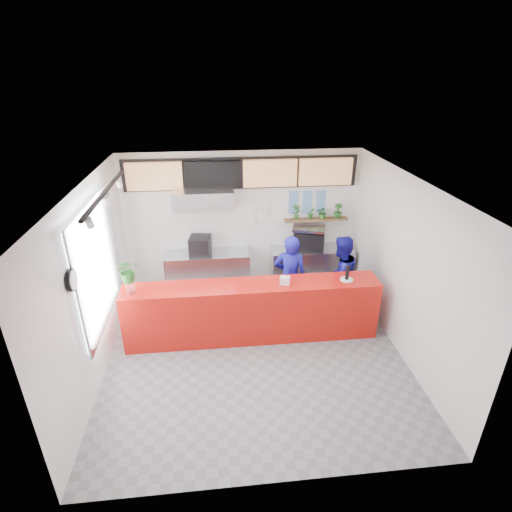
% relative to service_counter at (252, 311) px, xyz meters
% --- Properties ---
extents(floor, '(5.00, 5.00, 0.00)m').
position_rel_service_counter_xyz_m(floor, '(0.00, -0.40, -0.55)').
color(floor, slate).
rests_on(floor, ground).
extents(ceiling, '(5.00, 5.00, 0.00)m').
position_rel_service_counter_xyz_m(ceiling, '(0.00, -0.40, 2.45)').
color(ceiling, silver).
extents(wall_back, '(5.00, 0.00, 5.00)m').
position_rel_service_counter_xyz_m(wall_back, '(0.00, 2.10, 0.95)').
color(wall_back, white).
rests_on(wall_back, ground).
extents(wall_left, '(0.00, 5.00, 5.00)m').
position_rel_service_counter_xyz_m(wall_left, '(-2.50, -0.40, 0.95)').
color(wall_left, white).
rests_on(wall_left, ground).
extents(wall_right, '(0.00, 5.00, 5.00)m').
position_rel_service_counter_xyz_m(wall_right, '(2.50, -0.40, 0.95)').
color(wall_right, white).
rests_on(wall_right, ground).
extents(service_counter, '(4.50, 0.60, 1.10)m').
position_rel_service_counter_xyz_m(service_counter, '(0.00, 0.00, 0.00)').
color(service_counter, '#B6140D').
rests_on(service_counter, ground).
extents(cream_band, '(5.00, 0.02, 0.80)m').
position_rel_service_counter_xyz_m(cream_band, '(0.00, 2.09, 2.05)').
color(cream_band, beige).
rests_on(cream_band, wall_back).
extents(prep_bench, '(1.80, 0.60, 0.90)m').
position_rel_service_counter_xyz_m(prep_bench, '(-0.80, 1.80, -0.10)').
color(prep_bench, '#B2B5BA').
rests_on(prep_bench, ground).
extents(panini_oven, '(0.49, 0.49, 0.38)m').
position_rel_service_counter_xyz_m(panini_oven, '(-0.93, 1.80, 0.54)').
color(panini_oven, black).
rests_on(panini_oven, prep_bench).
extents(extraction_hood, '(1.20, 0.70, 0.35)m').
position_rel_service_counter_xyz_m(extraction_hood, '(-0.80, 1.75, 1.60)').
color(extraction_hood, '#B2B5BA').
rests_on(extraction_hood, ceiling).
extents(hood_lip, '(1.20, 0.69, 0.31)m').
position_rel_service_counter_xyz_m(hood_lip, '(-0.80, 1.75, 1.40)').
color(hood_lip, '#B2B5BA').
rests_on(hood_lip, ceiling).
extents(right_bench, '(1.80, 0.60, 0.90)m').
position_rel_service_counter_xyz_m(right_bench, '(1.50, 1.80, -0.10)').
color(right_bench, '#B2B5BA').
rests_on(right_bench, ground).
extents(espresso_machine, '(0.73, 0.59, 0.42)m').
position_rel_service_counter_xyz_m(espresso_machine, '(1.41, 1.80, 0.56)').
color(espresso_machine, black).
rests_on(espresso_machine, right_bench).
extents(espresso_tray, '(0.78, 0.65, 0.06)m').
position_rel_service_counter_xyz_m(espresso_tray, '(1.41, 1.80, 0.83)').
color(espresso_tray, '#A8A9AF').
rests_on(espresso_tray, espresso_machine).
extents(herb_shelf, '(1.40, 0.18, 0.04)m').
position_rel_service_counter_xyz_m(herb_shelf, '(1.60, 2.00, 0.95)').
color(herb_shelf, brown).
rests_on(herb_shelf, wall_back).
extents(menu_board_far_left, '(1.10, 0.10, 0.55)m').
position_rel_service_counter_xyz_m(menu_board_far_left, '(-1.75, 1.98, 2.00)').
color(menu_board_far_left, tan).
rests_on(menu_board_far_left, wall_back).
extents(menu_board_mid_left, '(1.10, 0.10, 0.55)m').
position_rel_service_counter_xyz_m(menu_board_mid_left, '(-0.59, 1.98, 2.00)').
color(menu_board_mid_left, black).
rests_on(menu_board_mid_left, wall_back).
extents(menu_board_mid_right, '(1.10, 0.10, 0.55)m').
position_rel_service_counter_xyz_m(menu_board_mid_right, '(0.57, 1.98, 2.00)').
color(menu_board_mid_right, tan).
rests_on(menu_board_mid_right, wall_back).
extents(menu_board_far_right, '(1.10, 0.10, 0.55)m').
position_rel_service_counter_xyz_m(menu_board_far_right, '(1.73, 1.98, 2.00)').
color(menu_board_far_right, tan).
rests_on(menu_board_far_right, wall_back).
extents(soffit, '(4.80, 0.04, 0.65)m').
position_rel_service_counter_xyz_m(soffit, '(0.00, 2.06, 2.00)').
color(soffit, black).
rests_on(soffit, wall_back).
extents(window_pane, '(0.04, 2.20, 1.90)m').
position_rel_service_counter_xyz_m(window_pane, '(-2.47, -0.10, 1.15)').
color(window_pane, silver).
rests_on(window_pane, wall_left).
extents(window_frame, '(0.03, 2.30, 2.00)m').
position_rel_service_counter_xyz_m(window_frame, '(-2.45, -0.10, 1.15)').
color(window_frame, '#B2B5BA').
rests_on(window_frame, wall_left).
extents(wall_clock_rim, '(0.05, 0.30, 0.30)m').
position_rel_service_counter_xyz_m(wall_clock_rim, '(-2.46, -1.30, 1.50)').
color(wall_clock_rim, black).
rests_on(wall_clock_rim, wall_left).
extents(wall_clock_face, '(0.02, 0.26, 0.26)m').
position_rel_service_counter_xyz_m(wall_clock_face, '(-2.43, -1.30, 1.50)').
color(wall_clock_face, white).
rests_on(wall_clock_face, wall_left).
extents(track_rail, '(0.05, 2.40, 0.04)m').
position_rel_service_counter_xyz_m(track_rail, '(-2.10, -0.40, 2.39)').
color(track_rail, black).
rests_on(track_rail, ceiling).
extents(dec_plate_a, '(0.24, 0.03, 0.24)m').
position_rel_service_counter_xyz_m(dec_plate_a, '(0.15, 2.07, 1.20)').
color(dec_plate_a, silver).
rests_on(dec_plate_a, wall_back).
extents(dec_plate_b, '(0.24, 0.03, 0.24)m').
position_rel_service_counter_xyz_m(dec_plate_b, '(0.45, 2.07, 1.10)').
color(dec_plate_b, silver).
rests_on(dec_plate_b, wall_back).
extents(dec_plate_c, '(0.24, 0.03, 0.24)m').
position_rel_service_counter_xyz_m(dec_plate_c, '(0.15, 2.07, 0.90)').
color(dec_plate_c, silver).
rests_on(dec_plate_c, wall_back).
extents(dec_plate_d, '(0.24, 0.03, 0.24)m').
position_rel_service_counter_xyz_m(dec_plate_d, '(0.50, 2.07, 1.35)').
color(dec_plate_d, silver).
rests_on(dec_plate_d, wall_back).
extents(photo_frame_a, '(0.20, 0.02, 0.25)m').
position_rel_service_counter_xyz_m(photo_frame_a, '(1.10, 2.08, 1.45)').
color(photo_frame_a, '#598CBF').
rests_on(photo_frame_a, wall_back).
extents(photo_frame_b, '(0.20, 0.02, 0.25)m').
position_rel_service_counter_xyz_m(photo_frame_b, '(1.40, 2.08, 1.45)').
color(photo_frame_b, '#598CBF').
rests_on(photo_frame_b, wall_back).
extents(photo_frame_c, '(0.20, 0.02, 0.25)m').
position_rel_service_counter_xyz_m(photo_frame_c, '(1.70, 2.08, 1.45)').
color(photo_frame_c, '#598CBF').
rests_on(photo_frame_c, wall_back).
extents(photo_frame_d, '(0.20, 0.02, 0.25)m').
position_rel_service_counter_xyz_m(photo_frame_d, '(1.10, 2.08, 1.20)').
color(photo_frame_d, '#598CBF').
rests_on(photo_frame_d, wall_back).
extents(photo_frame_e, '(0.20, 0.02, 0.25)m').
position_rel_service_counter_xyz_m(photo_frame_e, '(1.40, 2.08, 1.20)').
color(photo_frame_e, '#598CBF').
rests_on(photo_frame_e, wall_back).
extents(photo_frame_f, '(0.20, 0.02, 0.25)m').
position_rel_service_counter_xyz_m(photo_frame_f, '(1.70, 2.08, 1.20)').
color(photo_frame_f, '#598CBF').
rests_on(photo_frame_f, wall_back).
extents(staff_center, '(0.72, 0.58, 1.73)m').
position_rel_service_counter_xyz_m(staff_center, '(0.79, 0.60, 0.31)').
color(staff_center, navy).
rests_on(staff_center, ground).
extents(staff_right, '(1.00, 0.92, 1.66)m').
position_rel_service_counter_xyz_m(staff_right, '(1.76, 0.60, 0.28)').
color(staff_right, navy).
rests_on(staff_right, ground).
extents(herb_a, '(0.21, 0.17, 0.34)m').
position_rel_service_counter_xyz_m(herb_a, '(1.16, 2.00, 1.14)').
color(herb_a, '#256021').
rests_on(herb_a, herb_shelf).
extents(herb_b, '(0.16, 0.14, 0.26)m').
position_rel_service_counter_xyz_m(herb_b, '(1.48, 2.00, 1.10)').
color(herb_b, '#256021').
rests_on(herb_b, herb_shelf).
extents(herb_c, '(0.31, 0.29, 0.28)m').
position_rel_service_counter_xyz_m(herb_c, '(1.75, 2.00, 1.11)').
color(herb_c, '#256021').
rests_on(herb_c, herb_shelf).
extents(herb_d, '(0.23, 0.22, 0.32)m').
position_rel_service_counter_xyz_m(herb_d, '(2.08, 2.00, 1.13)').
color(herb_d, '#256021').
rests_on(herb_d, herb_shelf).
extents(glass_vase, '(0.17, 0.17, 0.19)m').
position_rel_service_counter_xyz_m(glass_vase, '(-2.03, -0.07, 0.65)').
color(glass_vase, silver).
rests_on(glass_vase, service_counter).
extents(basil_vase, '(0.47, 0.45, 0.41)m').
position_rel_service_counter_xyz_m(basil_vase, '(-2.03, -0.07, 0.98)').
color(basil_vase, '#256021').
rests_on(basil_vase, glass_vase).
extents(napkin_holder, '(0.19, 0.15, 0.15)m').
position_rel_service_counter_xyz_m(napkin_holder, '(0.56, -0.05, 0.62)').
color(napkin_holder, silver).
rests_on(napkin_holder, service_counter).
extents(white_plate, '(0.30, 0.30, 0.02)m').
position_rel_service_counter_xyz_m(white_plate, '(1.68, -0.02, 0.56)').
color(white_plate, silver).
rests_on(white_plate, service_counter).
extents(pepper_mill, '(0.07, 0.07, 0.27)m').
position_rel_service_counter_xyz_m(pepper_mill, '(1.68, -0.02, 0.70)').
color(pepper_mill, black).
rests_on(pepper_mill, white_plate).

